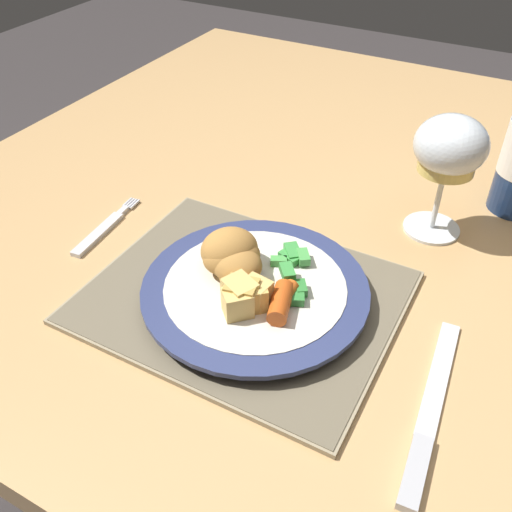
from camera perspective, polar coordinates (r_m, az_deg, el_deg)
ground_plane at (r=1.36m, az=6.02°, el=-21.26°), size 6.00×6.00×0.00m
dining_table at (r=0.86m, az=8.88°, el=0.99°), size 1.11×1.07×0.74m
placemat at (r=0.63m, az=-1.31°, el=-4.10°), size 0.33×0.27×0.01m
dinner_plate at (r=0.61m, az=-0.08°, el=-3.57°), size 0.24×0.24×0.02m
breaded_croquettes at (r=0.62m, az=-2.55°, el=0.16°), size 0.09×0.09×0.05m
green_beans_pile at (r=0.62m, az=3.86°, el=-1.25°), size 0.06×0.09×0.02m
glazed_carrots at (r=0.58m, az=2.02°, el=-4.30°), size 0.06×0.06×0.02m
fork at (r=0.75m, az=-15.08°, el=2.55°), size 0.03×0.13×0.01m
table_knife at (r=0.54m, az=16.80°, el=-15.50°), size 0.04×0.22×0.01m
wine_glass at (r=0.71m, az=18.80°, el=9.95°), size 0.09×0.09×0.15m
roast_potatoes at (r=0.58m, az=-1.22°, el=-3.99°), size 0.05×0.05×0.03m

